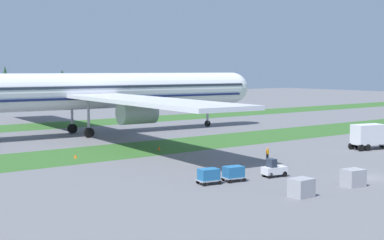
# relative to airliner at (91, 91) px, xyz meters

# --- Properties ---
(ground_plane) EXTENTS (400.00, 400.00, 0.00)m
(ground_plane) POSITION_rel_airliner_xyz_m (6.27, -51.68, -7.60)
(ground_plane) COLOR slate
(grass_strip_near) EXTENTS (320.00, 13.38, 0.01)m
(grass_strip_near) POSITION_rel_airliner_xyz_m (6.27, -19.52, -7.60)
(grass_strip_near) COLOR #336028
(grass_strip_near) RESTS_ON ground
(grass_strip_far) EXTENTS (320.00, 13.38, 0.01)m
(grass_strip_far) POSITION_rel_airliner_xyz_m (6.27, 19.24, -7.60)
(grass_strip_far) COLOR #336028
(grass_strip_far) RESTS_ON ground
(airliner) EXTENTS (67.85, 83.17, 21.23)m
(airliner) POSITION_rel_airliner_xyz_m (0.00, 0.00, 0.00)
(airliner) COLOR white
(airliner) RESTS_ON ground
(baggage_tug) EXTENTS (2.77, 1.68, 1.97)m
(baggage_tug) POSITION_rel_airliner_xyz_m (-1.49, -45.52, -6.79)
(baggage_tug) COLOR silver
(baggage_tug) RESTS_ON ground
(cargo_dolly_lead) EXTENTS (2.40, 1.82, 1.55)m
(cargo_dolly_lead) POSITION_rel_airliner_xyz_m (-6.46, -44.75, -6.68)
(cargo_dolly_lead) COLOR #A3A3A8
(cargo_dolly_lead) RESTS_ON ground
(cargo_dolly_second) EXTENTS (2.40, 1.82, 1.55)m
(cargo_dolly_second) POSITION_rel_airliner_xyz_m (-9.32, -44.30, -6.68)
(cargo_dolly_second) COLOR #A3A3A8
(cargo_dolly_second) RESTS_ON ground
(catering_truck) EXTENTS (7.30, 3.86, 3.58)m
(catering_truck) POSITION_rel_airliner_xyz_m (24.22, -39.76, -5.65)
(catering_truck) COLOR silver
(catering_truck) RESTS_ON ground
(ground_crew_marshaller) EXTENTS (0.55, 0.36, 1.74)m
(ground_crew_marshaller) POSITION_rel_airliner_xyz_m (5.02, -38.01, -6.66)
(ground_crew_marshaller) COLOR black
(ground_crew_marshaller) RESTS_ON ground
(uld_container_0) EXTENTS (2.02, 1.63, 1.67)m
(uld_container_0) POSITION_rel_airliner_xyz_m (-6.11, -53.47, -6.77)
(uld_container_0) COLOR #A3A3A8
(uld_container_0) RESTS_ON ground
(uld_container_1) EXTENTS (2.19, 1.85, 1.69)m
(uld_container_1) POSITION_rel_airliner_xyz_m (1.27, -53.50, -6.76)
(uld_container_1) COLOR #A3A3A8
(uld_container_1) RESTS_ON ground
(taxiway_marker_0) EXTENTS (0.44, 0.44, 0.59)m
(taxiway_marker_0) POSITION_rel_airliner_xyz_m (-0.67, -22.29, -7.31)
(taxiway_marker_0) COLOR orange
(taxiway_marker_0) RESTS_ON ground
(taxiway_marker_1) EXTENTS (0.44, 0.44, 0.53)m
(taxiway_marker_1) POSITION_rel_airliner_xyz_m (-13.07, -21.68, -7.34)
(taxiway_marker_1) COLOR orange
(taxiway_marker_1) RESTS_ON ground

